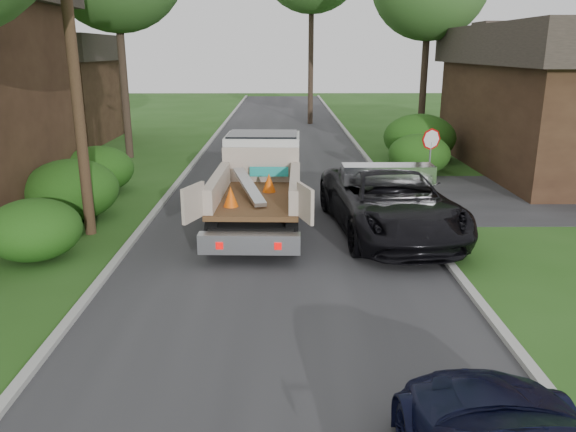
% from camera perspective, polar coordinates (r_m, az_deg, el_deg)
% --- Properties ---
extents(ground, '(120.00, 120.00, 0.00)m').
position_cam_1_polar(ground, '(11.57, -0.66, -9.50)').
color(ground, '#234C15').
rests_on(ground, ground).
extents(road, '(8.00, 90.00, 0.02)m').
position_cam_1_polar(road, '(21.02, -0.61, 2.55)').
color(road, '#28282B').
rests_on(road, ground).
extents(curb_left, '(0.20, 90.00, 0.12)m').
position_cam_1_polar(curb_left, '(21.41, -11.67, 2.62)').
color(curb_left, '#9E9E99').
rests_on(curb_left, ground).
extents(curb_right, '(0.20, 90.00, 0.12)m').
position_cam_1_polar(curb_right, '(21.39, 10.45, 2.68)').
color(curb_right, '#9E9E99').
rests_on(curb_right, ground).
extents(stop_sign, '(0.71, 0.32, 2.48)m').
position_cam_1_polar(stop_sign, '(20.34, 14.28, 6.68)').
color(stop_sign, slate).
rests_on(stop_sign, ground).
extents(utility_pole, '(2.42, 1.25, 10.00)m').
position_cam_1_polar(utility_pole, '(16.34, -21.10, 15.81)').
color(utility_pole, '#382619').
rests_on(utility_pole, ground).
extents(house_left_far, '(7.56, 7.56, 6.00)m').
position_cam_1_polar(house_left_far, '(35.17, -23.71, 11.86)').
color(house_left_far, '#331F14').
rests_on(house_left_far, ground).
extents(hedge_left_a, '(2.34, 2.34, 1.53)m').
position_cam_1_polar(hedge_left_a, '(15.39, -24.41, -1.27)').
color(hedge_left_a, '#1D4710').
rests_on(hedge_left_a, ground).
extents(hedge_left_b, '(2.86, 2.86, 1.87)m').
position_cam_1_polar(hedge_left_b, '(18.58, -21.13, 2.52)').
color(hedge_left_b, '#1D4710').
rests_on(hedge_left_b, ground).
extents(hedge_left_c, '(2.60, 2.60, 1.70)m').
position_cam_1_polar(hedge_left_c, '(21.92, -18.75, 4.52)').
color(hedge_left_c, '#1D4710').
rests_on(hedge_left_c, ground).
extents(hedge_right_a, '(2.60, 2.60, 1.70)m').
position_cam_1_polar(hedge_right_a, '(24.46, 13.18, 6.13)').
color(hedge_right_a, '#1D4710').
rests_on(hedge_right_a, ground).
extents(hedge_right_b, '(3.38, 3.38, 2.21)m').
position_cam_1_polar(hedge_right_b, '(27.47, 13.21, 7.77)').
color(hedge_right_b, '#1D4710').
rests_on(hedge_right_b, ground).
extents(flatbed_truck, '(3.10, 6.67, 2.50)m').
position_cam_1_polar(flatbed_truck, '(17.32, -2.81, 4.10)').
color(flatbed_truck, black).
rests_on(flatbed_truck, ground).
extents(black_pickup, '(3.74, 6.95, 1.85)m').
position_cam_1_polar(black_pickup, '(16.27, 10.28, 1.48)').
color(black_pickup, black).
rests_on(black_pickup, ground).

